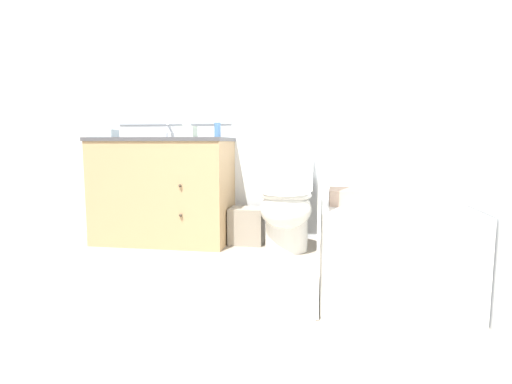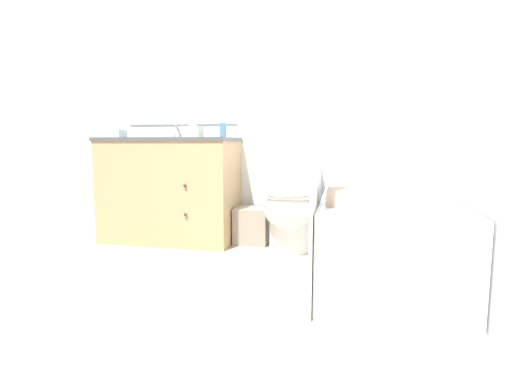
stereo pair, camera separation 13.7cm
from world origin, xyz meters
TOP-DOWN VIEW (x-y plane):
  - ground_plane at (0.00, 0.00)m, footprint 14.00×14.00m
  - wall_back at (-0.01, 1.82)m, footprint 8.00×0.06m
  - wall_right at (1.33, 0.90)m, footprint 0.05×2.80m
  - vanity_cabinet at (-0.75, 1.52)m, footprint 1.12×0.58m
  - sink_faucet at (-0.75, 1.72)m, footprint 0.14×0.12m
  - toilet at (0.29, 1.43)m, footprint 0.39×0.67m
  - bathtub at (0.93, 1.00)m, footprint 0.74×1.59m
  - shower_curtain at (0.54, 0.46)m, footprint 0.01×0.58m
  - wastebasket at (-0.05, 1.55)m, footprint 0.27×0.23m
  - tissue_box at (-0.53, 1.48)m, footprint 0.14×0.13m
  - soap_dispenser at (-0.28, 1.52)m, footprint 0.05×0.05m
  - hand_towel_folded at (-1.17, 1.34)m, footprint 0.20×0.13m
  - bath_towel_folded at (0.75, 0.56)m, footprint 0.32×0.24m

SIDE VIEW (x-z plane):
  - ground_plane at x=0.00m, z-range 0.00..0.00m
  - wastebasket at x=-0.05m, z-range 0.00..0.30m
  - bathtub at x=0.93m, z-range 0.00..0.50m
  - toilet at x=0.29m, z-range -0.03..0.71m
  - vanity_cabinet at x=-0.75m, z-range 0.01..0.88m
  - bath_towel_folded at x=0.75m, z-range 0.50..0.58m
  - hand_towel_folded at x=-1.17m, z-range 0.87..0.93m
  - sink_faucet at x=-0.75m, z-range 0.84..0.97m
  - tissue_box at x=-0.53m, z-range 0.86..0.98m
  - soap_dispenser at x=-0.28m, z-range 0.86..1.01m
  - shower_curtain at x=0.54m, z-range 0.00..2.03m
  - wall_right at x=1.33m, z-range 0.00..2.50m
  - wall_back at x=-0.01m, z-range 0.00..2.50m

